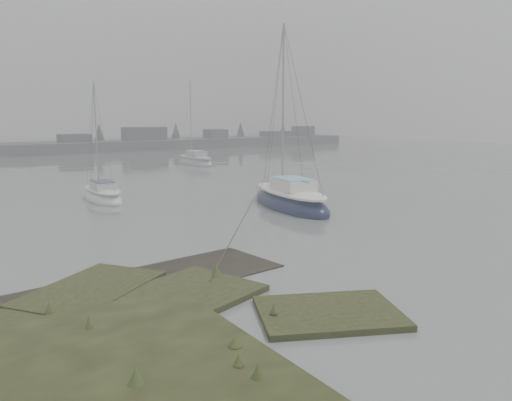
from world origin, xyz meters
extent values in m
plane|color=slate|center=(0.00, 30.00, 0.00)|extent=(160.00, 160.00, 0.00)
cube|color=#4C4F51|center=(26.00, 62.00, 0.60)|extent=(60.00, 8.00, 1.60)
cube|color=#424247|center=(10.00, 61.00, 1.40)|extent=(4.00, 3.00, 2.20)
cube|color=#424247|center=(20.00, 61.00, 1.80)|extent=(6.00, 3.00, 3.00)
cube|color=#424247|center=(32.00, 61.00, 1.55)|extent=(3.00, 3.00, 2.50)
cube|color=#424247|center=(44.00, 61.00, 1.30)|extent=(5.00, 3.00, 2.00)
cube|color=#424247|center=(50.00, 61.00, 1.70)|extent=(3.00, 3.00, 2.80)
cone|color=#384238|center=(14.00, 63.00, 2.20)|extent=(2.00, 2.00, 3.50)
cone|color=#384238|center=(26.00, 63.00, 2.20)|extent=(2.00, 2.00, 3.50)
cone|color=#384238|center=(38.00, 63.00, 2.20)|extent=(2.00, 2.00, 3.50)
cone|color=#384238|center=(47.00, 63.00, 2.20)|extent=(2.00, 2.00, 3.50)
ellipsoid|color=#0D1435|center=(8.98, 12.00, 0.13)|extent=(3.90, 7.88, 1.83)
ellipsoid|color=white|center=(8.98, 12.00, 0.86)|extent=(3.22, 6.83, 0.52)
cube|color=white|center=(8.91, 11.68, 1.31)|extent=(2.09, 2.85, 0.54)
cube|color=#89C6E3|center=(8.91, 11.68, 1.62)|extent=(1.94, 2.62, 0.09)
cylinder|color=#939399|center=(9.16, 12.95, 5.55)|extent=(0.12, 0.12, 8.62)
cylinder|color=#939399|center=(8.87, 11.47, 1.62)|extent=(0.68, 2.98, 0.10)
ellipsoid|color=white|center=(1.15, 20.11, 0.09)|extent=(1.89, 5.36, 1.29)
ellipsoid|color=silver|center=(1.15, 20.11, 0.61)|extent=(1.52, 4.67, 0.36)
cube|color=silver|center=(1.15, 19.88, 0.93)|extent=(1.19, 1.85, 0.38)
cube|color=#17264F|center=(1.15, 19.88, 1.14)|extent=(1.11, 1.70, 0.06)
cylinder|color=#939399|center=(1.17, 20.79, 3.91)|extent=(0.08, 0.08, 6.08)
cylinder|color=#939399|center=(1.14, 19.73, 1.14)|extent=(0.12, 2.13, 0.07)
ellipsoid|color=#B8BCC3|center=(15.88, 36.74, 0.11)|extent=(2.26, 6.55, 1.58)
ellipsoid|color=silver|center=(15.88, 36.74, 0.74)|extent=(1.81, 5.71, 0.45)
cube|color=silver|center=(15.87, 36.47, 1.14)|extent=(1.44, 2.26, 0.47)
cube|color=silver|center=(15.87, 36.47, 1.40)|extent=(1.34, 2.07, 0.07)
cylinder|color=#939399|center=(15.89, 37.58, 4.79)|extent=(0.10, 0.10, 7.44)
cylinder|color=#939399|center=(15.87, 36.28, 1.40)|extent=(0.13, 2.61, 0.08)
camera|label=1|loc=(-7.66, -9.32, 4.98)|focal=35.00mm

